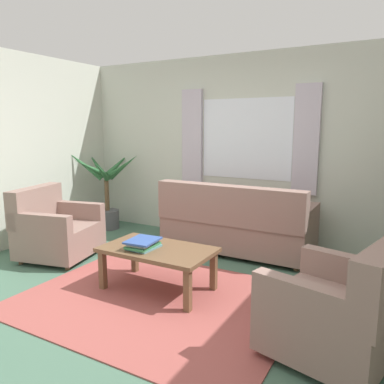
# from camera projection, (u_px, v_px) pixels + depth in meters

# --- Properties ---
(ground_plane) EXTENTS (6.24, 6.24, 0.00)m
(ground_plane) POSITION_uv_depth(u_px,v_px,m) (157.00, 300.00, 3.57)
(ground_plane) COLOR #476B56
(wall_back) EXTENTS (5.32, 0.12, 2.60)m
(wall_back) POSITION_uv_depth(u_px,v_px,m) (247.00, 150.00, 5.29)
(wall_back) COLOR beige
(wall_back) RESTS_ON ground_plane
(window_with_curtains) EXTENTS (1.98, 0.07, 1.40)m
(window_with_curtains) POSITION_uv_depth(u_px,v_px,m) (245.00, 139.00, 5.19)
(window_with_curtains) COLOR white
(area_rug) EXTENTS (2.50, 1.97, 0.01)m
(area_rug) POSITION_uv_depth(u_px,v_px,m) (157.00, 300.00, 3.57)
(area_rug) COLOR #9E4C47
(area_rug) RESTS_ON ground_plane
(couch) EXTENTS (1.90, 0.82, 0.92)m
(couch) POSITION_uv_depth(u_px,v_px,m) (235.00, 225.00, 4.85)
(couch) COLOR gray
(couch) RESTS_ON ground_plane
(armchair_left) EXTENTS (0.99, 1.00, 0.88)m
(armchair_left) POSITION_uv_depth(u_px,v_px,m) (55.00, 230.00, 4.69)
(armchair_left) COLOR gray
(armchair_left) RESTS_ON ground_plane
(armchair_right) EXTENTS (1.00, 1.01, 0.88)m
(armchair_right) POSITION_uv_depth(u_px,v_px,m) (340.00, 310.00, 2.64)
(armchair_right) COLOR gray
(armchair_right) RESTS_ON ground_plane
(coffee_table) EXTENTS (1.10, 0.64, 0.44)m
(coffee_table) POSITION_uv_depth(u_px,v_px,m) (158.00, 253.00, 3.73)
(coffee_table) COLOR brown
(coffee_table) RESTS_ON ground_plane
(book_stack_on_table) EXTENTS (0.30, 0.34, 0.09)m
(book_stack_on_table) POSITION_uv_depth(u_px,v_px,m) (143.00, 244.00, 3.71)
(book_stack_on_table) COLOR #5B8E93
(book_stack_on_table) RESTS_ON coffee_table
(potted_plant) EXTENTS (1.10, 1.29, 1.29)m
(potted_plant) POSITION_uv_depth(u_px,v_px,m) (106.00, 192.00, 6.00)
(potted_plant) COLOR #56565B
(potted_plant) RESTS_ON ground_plane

